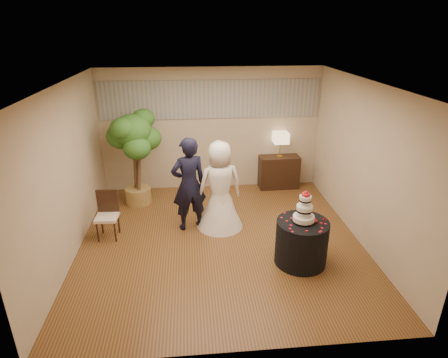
{
  "coord_description": "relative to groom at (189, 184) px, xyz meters",
  "views": [
    {
      "loc": [
        -0.49,
        -5.83,
        3.66
      ],
      "look_at": [
        0.1,
        0.4,
        1.05
      ],
      "focal_mm": 30.0,
      "sensor_mm": 36.0,
      "label": 1
    }
  ],
  "objects": [
    {
      "name": "bride",
      "position": [
        0.58,
        0.0,
        -0.05
      ],
      "size": [
        1.04,
        1.04,
        1.71
      ],
      "primitive_type": "imported",
      "rotation": [
        0.0,
        0.0,
        3.33
      ],
      "color": "white",
      "rests_on": "floor"
    },
    {
      "name": "wall_left",
      "position": [
        -1.96,
        -0.55,
        0.5
      ],
      "size": [
        0.06,
        5.0,
        2.8
      ],
      "primitive_type": "cube",
      "color": "#C0AC8E",
      "rests_on": "ground"
    },
    {
      "name": "side_chair",
      "position": [
        -1.5,
        -0.23,
        -0.46
      ],
      "size": [
        0.42,
        0.44,
        0.88
      ],
      "primitive_type": null,
      "rotation": [
        0.0,
        0.0,
        -0.04
      ],
      "color": "black",
      "rests_on": "floor"
    },
    {
      "name": "console",
      "position": [
        2.13,
        1.74,
        -0.52
      ],
      "size": [
        0.94,
        0.43,
        0.78
      ],
      "primitive_type": "cube",
      "rotation": [
        0.0,
        0.0,
        0.02
      ],
      "color": "black",
      "rests_on": "floor"
    },
    {
      "name": "mural_border",
      "position": [
        0.54,
        1.93,
        1.2
      ],
      "size": [
        4.9,
        0.02,
        0.85
      ],
      "primitive_type": "cube",
      "color": "gray",
      "rests_on": "wall_back"
    },
    {
      "name": "table_lamp",
      "position": [
        2.13,
        1.74,
        0.16
      ],
      "size": [
        0.34,
        0.34,
        0.58
      ],
      "primitive_type": null,
      "color": "beige",
      "rests_on": "console"
    },
    {
      "name": "wedding_cake",
      "position": [
        1.79,
        -1.31,
        0.12
      ],
      "size": [
        0.35,
        0.35,
        0.54
      ],
      "primitive_type": null,
      "color": "white",
      "rests_on": "cake_table"
    },
    {
      "name": "cake_table",
      "position": [
        1.79,
        -1.31,
        -0.53
      ],
      "size": [
        1.03,
        1.03,
        0.75
      ],
      "primitive_type": "cylinder",
      "rotation": [
        0.0,
        0.0,
        -0.27
      ],
      "color": "black",
      "rests_on": "floor"
    },
    {
      "name": "wall_back",
      "position": [
        0.54,
        1.95,
        0.5
      ],
      "size": [
        5.0,
        0.06,
        2.8
      ],
      "primitive_type": "cube",
      "color": "#C0AC8E",
      "rests_on": "ground"
    },
    {
      "name": "wall_front",
      "position": [
        0.54,
        -3.05,
        0.5
      ],
      "size": [
        5.0,
        0.06,
        2.8
      ],
      "primitive_type": "cube",
      "color": "#C0AC8E",
      "rests_on": "ground"
    },
    {
      "name": "ficus_tree",
      "position": [
        -1.12,
        1.18,
        0.13
      ],
      "size": [
        1.09,
        1.09,
        2.08
      ],
      "primitive_type": null,
      "rotation": [
        0.0,
        0.0,
        3.03
      ],
      "color": "#306620",
      "rests_on": "floor"
    },
    {
      "name": "ceiling",
      "position": [
        0.54,
        -0.55,
        1.9
      ],
      "size": [
        5.0,
        5.0,
        0.0
      ],
      "primitive_type": "cube",
      "color": "white",
      "rests_on": "wall_back"
    },
    {
      "name": "wall_right",
      "position": [
        3.04,
        -0.55,
        0.5
      ],
      "size": [
        0.06,
        5.0,
        2.8
      ],
      "primitive_type": "cube",
      "color": "#C0AC8E",
      "rests_on": "ground"
    },
    {
      "name": "floor",
      "position": [
        0.54,
        -0.55,
        -0.9
      ],
      "size": [
        5.0,
        5.0,
        0.0
      ],
      "primitive_type": "cube",
      "color": "brown",
      "rests_on": "ground"
    },
    {
      "name": "groom",
      "position": [
        0.0,
        0.0,
        0.0
      ],
      "size": [
        0.76,
        0.61,
        1.81
      ],
      "primitive_type": "imported",
      "rotation": [
        0.0,
        0.0,
        3.45
      ],
      "color": "black",
      "rests_on": "floor"
    }
  ]
}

